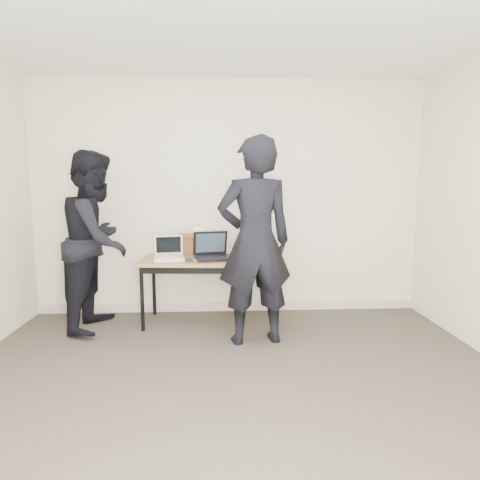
{
  "coord_description": "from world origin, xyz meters",
  "views": [
    {
      "loc": [
        -0.1,
        -2.44,
        1.52
      ],
      "look_at": [
        0.1,
        1.6,
        0.95
      ],
      "focal_mm": 30.0,
      "sensor_mm": 36.0,
      "label": 1
    }
  ],
  "objects": [
    {
      "name": "room",
      "position": [
        0.0,
        0.0,
        1.35
      ],
      "size": [
        4.6,
        4.6,
        2.8
      ],
      "color": "#413831",
      "rests_on": "ground"
    },
    {
      "name": "person_observer",
      "position": [
        -1.39,
        1.78,
        0.93
      ],
      "size": [
        0.77,
        0.95,
        1.86
      ],
      "primitive_type": "imported",
      "rotation": [
        0.0,
        0.0,
        1.5
      ],
      "color": "black",
      "rests_on": "ground"
    },
    {
      "name": "laptop_beige",
      "position": [
        -0.65,
        1.79,
        0.77
      ],
      "size": [
        0.35,
        0.34,
        0.25
      ],
      "rotation": [
        0.0,
        0.0,
        0.15
      ],
      "color": "beige",
      "rests_on": "desk"
    },
    {
      "name": "laptop_right",
      "position": [
        0.32,
        2.02,
        0.77
      ],
      "size": [
        0.4,
        0.4,
        0.24
      ],
      "rotation": [
        0.0,
        0.0,
        0.29
      ],
      "color": "black",
      "rests_on": "desk"
    },
    {
      "name": "equipment_box",
      "position": [
        0.42,
        2.01,
        0.79
      ],
      "size": [
        0.25,
        0.21,
        0.14
      ],
      "primitive_type": "cube",
      "rotation": [
        0.0,
        0.0,
        -0.06
      ],
      "color": "black",
      "rests_on": "desk"
    },
    {
      "name": "tissue",
      "position": [
        -0.36,
        2.05,
        1.0
      ],
      "size": [
        0.13,
        0.1,
        0.08
      ],
      "primitive_type": "ellipsoid",
      "rotation": [
        0.0,
        0.0,
        -0.01
      ],
      "color": "white",
      "rests_on": "leather_satchel"
    },
    {
      "name": "laptop_center",
      "position": [
        -0.19,
        1.81,
        0.78
      ],
      "size": [
        0.44,
        0.43,
        0.29
      ],
      "rotation": [
        0.0,
        0.0,
        0.2
      ],
      "color": "black",
      "rests_on": "desk"
    },
    {
      "name": "power_brick",
      "position": [
        -0.43,
        1.65,
        0.73
      ],
      "size": [
        0.08,
        0.05,
        0.03
      ],
      "primitive_type": "cube",
      "rotation": [
        0.0,
        0.0,
        0.01
      ],
      "color": "black",
      "rests_on": "desk"
    },
    {
      "name": "baseboard",
      "position": [
        0.0,
        2.23,
        0.05
      ],
      "size": [
        4.5,
        0.03,
        0.1
      ],
      "primitive_type": "cube",
      "color": "beige",
      "rests_on": "ground"
    },
    {
      "name": "cables",
      "position": [
        -0.16,
        1.81,
        0.72
      ],
      "size": [
        1.16,
        0.42,
        0.01
      ],
      "rotation": [
        0.0,
        0.0,
        -0.03
      ],
      "color": "black",
      "rests_on": "desk"
    },
    {
      "name": "desk",
      "position": [
        -0.21,
        1.81,
        0.66
      ],
      "size": [
        1.54,
        0.75,
        0.72
      ],
      "rotation": [
        0.0,
        0.0,
        -0.07
      ],
      "color": "olive",
      "rests_on": "ground"
    },
    {
      "name": "leather_satchel",
      "position": [
        -0.38,
        2.04,
        0.85
      ],
      "size": [
        0.38,
        0.23,
        0.25
      ],
      "rotation": [
        0.0,
        0.0,
        0.16
      ],
      "color": "#572F17",
      "rests_on": "desk"
    },
    {
      "name": "person_typist",
      "position": [
        0.22,
        1.28,
        0.98
      ],
      "size": [
        0.78,
        0.57,
        1.96
      ],
      "primitive_type": "imported",
      "rotation": [
        0.0,
        0.0,
        3.29
      ],
      "color": "black",
      "rests_on": "ground"
    }
  ]
}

